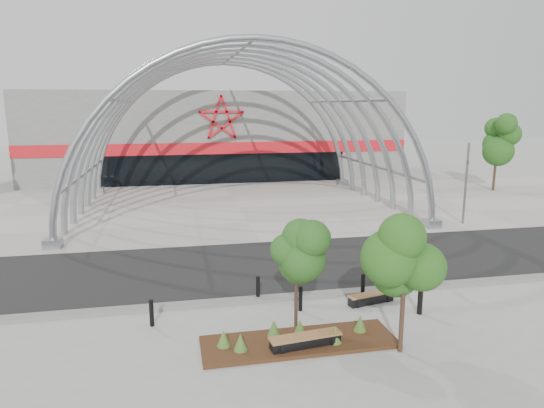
% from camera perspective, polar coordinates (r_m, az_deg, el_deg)
% --- Properties ---
extents(ground, '(140.00, 140.00, 0.00)m').
position_cam_1_polar(ground, '(18.00, 2.56, -10.69)').
color(ground, '#979792').
rests_on(ground, ground).
extents(road, '(140.00, 7.00, 0.02)m').
position_cam_1_polar(road, '(21.19, 0.27, -7.14)').
color(road, black).
rests_on(road, ground).
extents(forecourt, '(60.00, 17.00, 0.04)m').
position_cam_1_polar(forecourt, '(32.63, -3.99, -0.44)').
color(forecourt, '#A6A095').
rests_on(forecourt, ground).
extents(kerb, '(60.00, 0.50, 0.12)m').
position_cam_1_polar(kerb, '(17.75, 2.76, -10.81)').
color(kerb, slate).
rests_on(kerb, ground).
extents(arena_building, '(34.00, 15.24, 8.00)m').
position_cam_1_polar(arena_building, '(49.84, -6.77, 8.30)').
color(arena_building, slate).
rests_on(arena_building, ground).
extents(vault_canopy, '(20.80, 15.80, 20.36)m').
position_cam_1_polar(vault_canopy, '(32.63, -3.99, -0.44)').
color(vault_canopy, '#93999E').
rests_on(vault_canopy, ground).
extents(planting_bed, '(5.69, 1.79, 0.60)m').
position_cam_1_polar(planting_bed, '(14.64, 2.87, -15.57)').
color(planting_bed, black).
rests_on(planting_bed, ground).
extents(signal_pole, '(0.20, 0.67, 4.73)m').
position_cam_1_polar(signal_pole, '(29.87, 21.86, 2.41)').
color(signal_pole, slate).
rests_on(signal_pole, ground).
extents(street_tree_0, '(1.48, 1.48, 3.37)m').
position_cam_1_polar(street_tree_0, '(14.62, 2.91, -5.94)').
color(street_tree_0, black).
rests_on(street_tree_0, ground).
extents(street_tree_1, '(1.63, 1.63, 3.85)m').
position_cam_1_polar(street_tree_1, '(13.67, 15.42, -6.11)').
color(street_tree_1, '#331E16').
rests_on(street_tree_1, ground).
extents(bench_0, '(2.14, 0.72, 0.44)m').
position_cam_1_polar(bench_0, '(14.32, 3.95, -15.93)').
color(bench_0, black).
rests_on(bench_0, ground).
extents(bench_1, '(1.79, 0.75, 0.37)m').
position_cam_1_polar(bench_1, '(17.61, 11.56, -10.82)').
color(bench_1, black).
rests_on(bench_1, ground).
extents(bollard_0, '(0.14, 0.14, 0.87)m').
position_cam_1_polar(bollard_0, '(15.98, -13.99, -12.33)').
color(bollard_0, black).
rests_on(bollard_0, ground).
extents(bollard_1, '(0.14, 0.14, 0.86)m').
position_cam_1_polar(bollard_1, '(17.48, -1.67, -9.86)').
color(bollard_1, black).
rests_on(bollard_1, ground).
extents(bollard_2, '(0.14, 0.14, 0.86)m').
position_cam_1_polar(bollard_2, '(16.62, 3.37, -11.05)').
color(bollard_2, black).
rests_on(bollard_2, ground).
extents(bollard_3, '(0.15, 0.15, 0.92)m').
position_cam_1_polar(bollard_3, '(17.86, 10.64, -9.49)').
color(bollard_3, black).
rests_on(bollard_3, ground).
extents(bollard_4, '(0.17, 0.17, 1.06)m').
position_cam_1_polar(bollard_4, '(17.04, 17.04, -10.61)').
color(bollard_4, black).
rests_on(bollard_4, ground).
extents(bg_tree_1, '(2.70, 2.70, 5.91)m').
position_cam_1_polar(bg_tree_1, '(42.43, 25.04, 7.07)').
color(bg_tree_1, black).
rests_on(bg_tree_1, ground).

